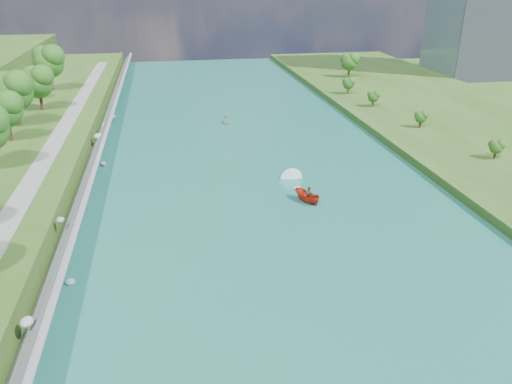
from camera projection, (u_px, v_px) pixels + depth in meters
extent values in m
plane|color=#2D5119|center=(285.00, 241.00, 61.35)|extent=(260.00, 260.00, 0.00)
cube|color=#1B6961|center=(256.00, 180.00, 79.33)|extent=(55.00, 240.00, 0.10)
cube|color=slate|center=(86.00, 181.00, 74.37)|extent=(3.54, 236.00, 4.05)
ellipsoid|color=gray|center=(27.00, 322.00, 42.78)|extent=(1.11, 1.36, 0.81)
ellipsoid|color=gray|center=(70.00, 282.00, 52.85)|extent=(1.08, 1.05, 0.60)
ellipsoid|color=gray|center=(60.00, 220.00, 59.41)|extent=(0.92, 1.07, 0.64)
ellipsoid|color=gray|center=(78.00, 209.00, 66.77)|extent=(1.01, 1.19, 0.67)
ellipsoid|color=gray|center=(88.00, 180.00, 76.20)|extent=(1.68, 2.09, 1.28)
ellipsoid|color=gray|center=(103.00, 164.00, 84.96)|extent=(0.95, 0.90, 0.76)
ellipsoid|color=gray|center=(98.00, 137.00, 92.88)|extent=(1.63, 1.74, 1.24)
ellipsoid|color=gray|center=(106.00, 126.00, 101.22)|extent=(1.86, 2.24, 1.08)
ellipsoid|color=gray|center=(112.00, 117.00, 109.68)|extent=(1.56, 1.38, 1.00)
cube|color=gray|center=(37.00, 173.00, 72.57)|extent=(3.00, 200.00, 0.10)
ellipsoid|color=#184311|center=(6.00, 112.00, 84.66)|extent=(6.20, 6.20, 10.33)
ellipsoid|color=#184311|center=(14.00, 94.00, 92.57)|extent=(7.45, 7.45, 12.41)
ellipsoid|color=#184311|center=(38.00, 84.00, 103.90)|extent=(6.69, 6.69, 11.14)
ellipsoid|color=#184311|center=(28.00, 82.00, 113.23)|extent=(4.85, 4.85, 8.08)
ellipsoid|color=#184311|center=(49.00, 64.00, 121.12)|extent=(7.78, 7.78, 12.96)
ellipsoid|color=#184311|center=(496.00, 148.00, 83.29)|extent=(2.42, 2.42, 4.03)
ellipsoid|color=#184311|center=(421.00, 118.00, 100.20)|extent=(2.45, 2.45, 4.09)
ellipsoid|color=#184311|center=(373.00, 97.00, 115.82)|extent=(2.71, 2.71, 4.52)
ellipsoid|color=#184311|center=(349.00, 84.00, 127.84)|extent=(3.05, 3.05, 5.09)
ellipsoid|color=#184311|center=(349.00, 63.00, 147.77)|extent=(5.04, 5.04, 8.39)
imported|color=#B5230E|center=(307.00, 196.00, 71.34)|extent=(3.75, 4.84, 1.77)
imported|color=#66605B|center=(305.00, 196.00, 70.81)|extent=(0.69, 0.63, 1.59)
imported|color=#66605B|center=(309.00, 193.00, 71.75)|extent=(1.01, 0.93, 1.68)
cube|color=white|center=(301.00, 193.00, 74.39)|extent=(0.90, 5.00, 0.06)
imported|color=#96989F|center=(225.00, 122.00, 108.84)|extent=(2.72, 3.23, 0.57)
imported|color=#66605B|center=(225.00, 119.00, 108.56)|extent=(0.79, 0.62, 1.44)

